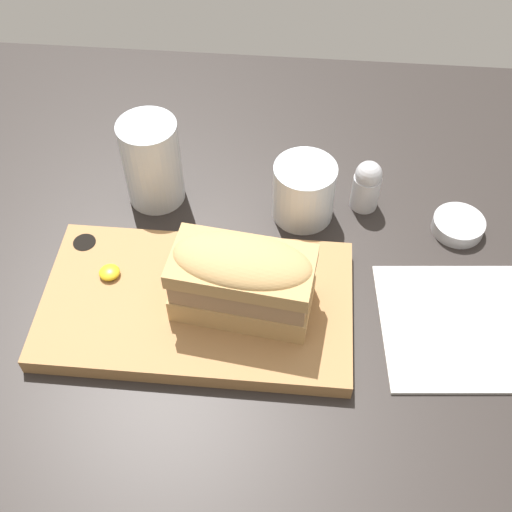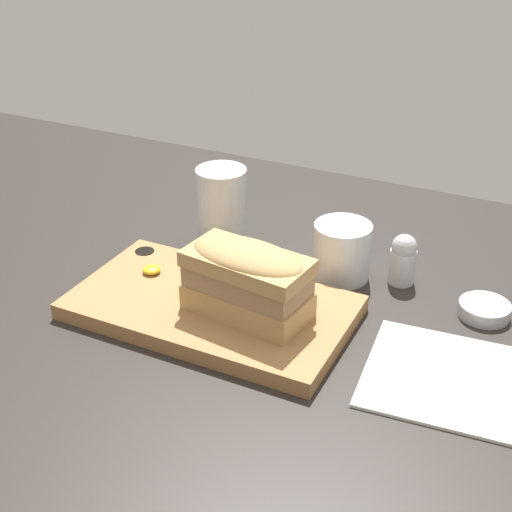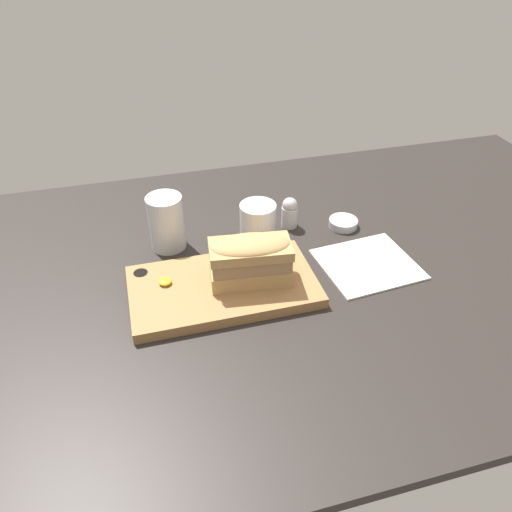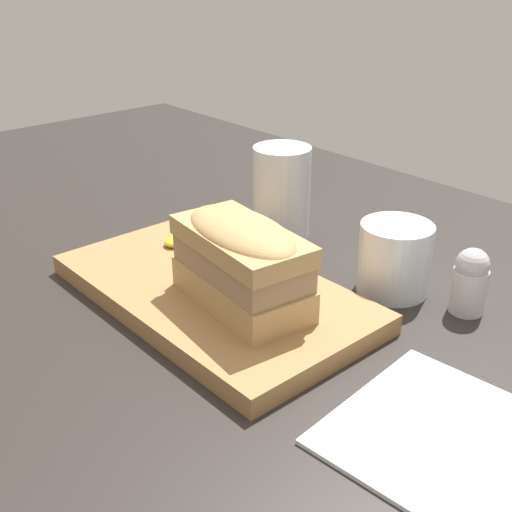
% 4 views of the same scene
% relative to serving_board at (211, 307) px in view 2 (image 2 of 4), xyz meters
% --- Properties ---
extents(dining_table, '(1.82, 0.94, 0.02)m').
position_rel_serving_board_xyz_m(dining_table, '(0.07, 0.04, -0.02)').
color(dining_table, '#282321').
rests_on(dining_table, ground).
extents(serving_board, '(0.35, 0.19, 0.02)m').
position_rel_serving_board_xyz_m(serving_board, '(0.00, 0.00, 0.00)').
color(serving_board, '#9E7042').
rests_on(serving_board, dining_table).
extents(sandwich, '(0.16, 0.09, 0.09)m').
position_rel_serving_board_xyz_m(sandwich, '(0.05, -0.00, 0.06)').
color(sandwich, tan).
rests_on(sandwich, serving_board).
extents(mustard_dollop, '(0.02, 0.02, 0.01)m').
position_rel_serving_board_xyz_m(mustard_dollop, '(-0.10, 0.02, 0.02)').
color(mustard_dollop, gold).
rests_on(mustard_dollop, serving_board).
extents(water_glass, '(0.07, 0.07, 0.12)m').
position_rel_serving_board_xyz_m(water_glass, '(-0.08, 0.18, 0.04)').
color(water_glass, silver).
rests_on(water_glass, dining_table).
extents(wine_glass, '(0.08, 0.08, 0.08)m').
position_rel_serving_board_xyz_m(wine_glass, '(0.11, 0.16, 0.03)').
color(wine_glass, silver).
rests_on(wine_glass, dining_table).
extents(napkin, '(0.20, 0.18, 0.00)m').
position_rel_serving_board_xyz_m(napkin, '(0.30, 0.00, -0.01)').
color(napkin, white).
rests_on(napkin, dining_table).
extents(salt_shaker, '(0.04, 0.04, 0.07)m').
position_rel_serving_board_xyz_m(salt_shaker, '(0.19, 0.18, 0.03)').
color(salt_shaker, silver).
rests_on(salt_shaker, dining_table).
extents(condiment_dish, '(0.06, 0.06, 0.02)m').
position_rel_serving_board_xyz_m(condiment_dish, '(0.31, 0.15, -0.00)').
color(condiment_dish, '#B2B2B7').
rests_on(condiment_dish, dining_table).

